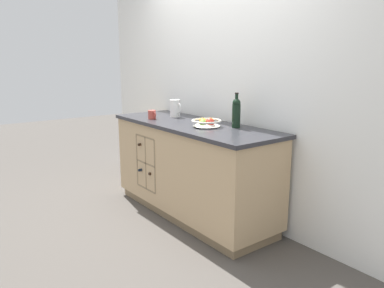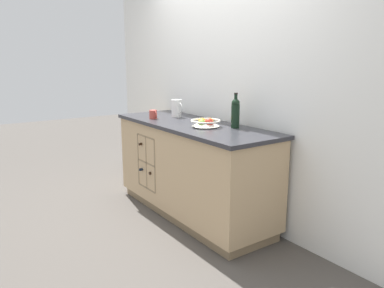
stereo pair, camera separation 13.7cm
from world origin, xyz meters
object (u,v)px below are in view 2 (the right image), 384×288
white_pitcher (177,108)px  standing_wine_bottle (235,112)px  fruit_bowl (206,122)px  ceramic_mug (153,114)px

white_pitcher → standing_wine_bottle: (0.85, 0.08, 0.04)m
fruit_bowl → ceramic_mug: ceramic_mug is taller
fruit_bowl → standing_wine_bottle: 0.28m
fruit_bowl → standing_wine_bottle: bearing=45.9°
white_pitcher → standing_wine_bottle: bearing=5.1°
white_pitcher → ceramic_mug: bearing=-95.9°
white_pitcher → standing_wine_bottle: 0.85m
fruit_bowl → ceramic_mug: size_ratio=2.32×
white_pitcher → ceramic_mug: (-0.03, -0.27, -0.05)m
fruit_bowl → white_pitcher: 0.68m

